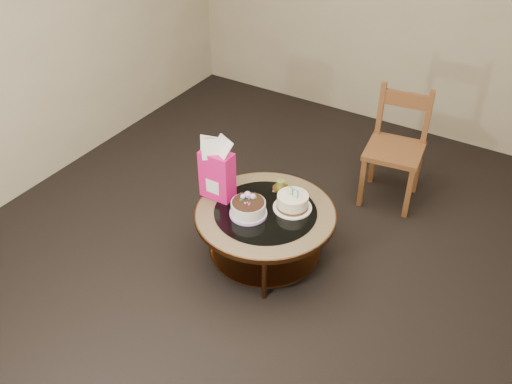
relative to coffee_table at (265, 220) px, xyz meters
The scene contains 8 objects.
ground 0.38m from the coffee_table, 164.05° to the left, with size 5.00×5.00×0.00m, color black.
room_walls 1.16m from the coffee_table, 164.05° to the left, with size 4.52×5.02×2.61m.
coffee_table is the anchor object (origin of this frame).
decorated_cake 0.18m from the coffee_table, 131.45° to the right, with size 0.27×0.27×0.16m.
cream_cake 0.24m from the coffee_table, 41.75° to the left, with size 0.28×0.28×0.18m.
gift_bag 0.51m from the coffee_table, behind, with size 0.24×0.18×0.48m.
pillar_candle 0.31m from the coffee_table, 97.91° to the left, with size 0.12×0.12×0.09m.
dining_chair 1.36m from the coffee_table, 68.20° to the left, with size 0.51×0.51×0.98m.
Camera 1 is at (1.62, -2.76, 2.98)m, focal length 40.00 mm.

